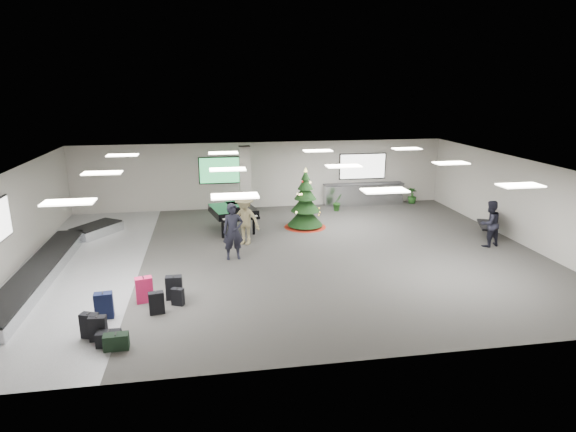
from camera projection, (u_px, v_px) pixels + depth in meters
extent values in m
plane|color=#32312E|center=(287.00, 255.00, 17.18)|extent=(18.00, 18.00, 0.00)
cube|color=#B0A9A1|center=(263.00, 175.00, 23.41)|extent=(18.00, 0.02, 3.20)
cube|color=#B0A9A1|center=(341.00, 296.00, 10.10)|extent=(18.00, 0.02, 3.20)
cube|color=#B0A9A1|center=(9.00, 223.00, 15.33)|extent=(0.02, 14.00, 3.20)
cube|color=#B0A9A1|center=(521.00, 201.00, 18.19)|extent=(0.02, 14.00, 3.20)
cube|color=silver|center=(287.00, 166.00, 16.33)|extent=(18.00, 14.00, 0.02)
cube|color=gray|center=(81.00, 266.00, 16.07)|extent=(4.00, 14.00, 0.01)
cube|color=#A09C92|center=(245.00, 181.00, 21.92)|extent=(0.50, 0.50, 3.20)
cube|color=green|center=(222.00, 170.00, 22.97)|extent=(2.20, 0.08, 1.30)
cube|color=white|center=(363.00, 166.00, 24.08)|extent=(2.40, 0.08, 1.30)
cube|color=white|center=(69.00, 202.00, 11.59)|extent=(1.20, 0.60, 0.04)
cube|color=white|center=(102.00, 173.00, 15.39)|extent=(1.20, 0.60, 0.04)
cube|color=white|center=(122.00, 155.00, 19.20)|extent=(1.20, 0.60, 0.04)
cube|color=white|center=(235.00, 196.00, 12.23)|extent=(1.20, 0.60, 0.04)
cube|color=white|center=(228.00, 169.00, 16.03)|extent=(1.20, 0.60, 0.04)
cube|color=white|center=(223.00, 153.00, 19.83)|extent=(1.20, 0.60, 0.04)
cube|color=white|center=(385.00, 190.00, 12.86)|extent=(1.20, 0.60, 0.04)
cube|color=white|center=(344.00, 166.00, 16.67)|extent=(1.20, 0.60, 0.04)
cube|color=white|center=(318.00, 151.00, 20.47)|extent=(1.20, 0.60, 0.04)
cube|color=white|center=(520.00, 185.00, 13.50)|extent=(1.20, 0.60, 0.04)
cube|color=white|center=(451.00, 163.00, 17.30)|extent=(1.20, 0.60, 0.04)
cube|color=white|center=(407.00, 149.00, 21.11)|extent=(1.20, 0.60, 0.04)
cube|color=silver|center=(38.00, 274.00, 14.91)|extent=(1.00, 8.00, 0.38)
cube|color=black|center=(37.00, 268.00, 14.85)|extent=(0.95, 7.90, 0.05)
cube|color=silver|center=(97.00, 230.00, 19.41)|extent=(1.97, 2.21, 0.38)
cube|color=black|center=(96.00, 225.00, 19.35)|extent=(1.87, 2.10, 0.05)
cube|color=silver|center=(363.00, 194.00, 24.16)|extent=(4.00, 0.60, 1.05)
cube|color=#323235|center=(364.00, 184.00, 24.02)|extent=(4.05, 0.65, 0.04)
cube|color=black|center=(98.00, 328.00, 11.37)|extent=(0.41, 0.24, 0.62)
cube|color=black|center=(97.00, 316.00, 11.29)|extent=(0.03, 0.13, 0.02)
cube|color=black|center=(157.00, 303.00, 12.71)|extent=(0.43, 0.28, 0.61)
cube|color=black|center=(156.00, 292.00, 12.62)|extent=(0.05, 0.13, 0.02)
cube|color=#D11B4E|center=(144.00, 290.00, 13.38)|extent=(0.51, 0.36, 0.73)
cube|color=black|center=(143.00, 277.00, 13.28)|extent=(0.07, 0.16, 0.02)
cube|color=black|center=(174.00, 288.00, 13.58)|extent=(0.46, 0.26, 0.68)
cube|color=black|center=(173.00, 276.00, 13.48)|extent=(0.04, 0.15, 0.02)
cube|color=black|center=(104.00, 306.00, 12.45)|extent=(0.48, 0.31, 0.70)
cube|color=black|center=(103.00, 293.00, 12.35)|extent=(0.04, 0.16, 0.02)
cube|color=black|center=(90.00, 326.00, 11.50)|extent=(0.47, 0.36, 0.62)
cube|color=black|center=(89.00, 313.00, 11.41)|extent=(0.08, 0.14, 0.02)
cube|color=black|center=(116.00, 342.00, 11.03)|extent=(0.57, 0.31, 0.37)
cube|color=black|center=(115.00, 334.00, 10.98)|extent=(0.04, 0.17, 0.02)
cube|color=black|center=(178.00, 297.00, 13.22)|extent=(0.38, 0.30, 0.48)
cube|color=black|center=(177.00, 288.00, 13.15)|extent=(0.07, 0.11, 0.02)
cube|color=black|center=(109.00, 339.00, 11.18)|extent=(0.55, 0.32, 0.36)
cube|color=black|center=(108.00, 331.00, 11.13)|extent=(0.03, 0.18, 0.02)
cone|color=maroon|center=(305.00, 226.00, 20.50)|extent=(1.79, 1.79, 0.11)
cylinder|color=#3F2819|center=(305.00, 222.00, 20.45)|extent=(0.11, 0.11, 0.47)
cone|color=black|center=(305.00, 215.00, 20.38)|extent=(1.51, 1.51, 0.85)
cone|color=black|center=(305.00, 202.00, 20.23)|extent=(1.22, 1.22, 0.75)
cone|color=black|center=(305.00, 191.00, 20.10)|extent=(0.94, 0.94, 0.66)
cone|color=black|center=(305.00, 182.00, 20.00)|extent=(0.66, 0.66, 0.56)
cone|color=black|center=(306.00, 175.00, 19.91)|extent=(0.38, 0.38, 0.42)
cone|color=#FFE566|center=(306.00, 170.00, 19.86)|extent=(0.15, 0.15, 0.17)
cube|color=black|center=(233.00, 211.00, 19.69)|extent=(2.02, 2.18, 0.30)
cube|color=black|center=(240.00, 219.00, 18.81)|extent=(1.58, 0.64, 0.11)
cube|color=white|center=(240.00, 217.00, 18.76)|extent=(1.39, 0.44, 0.02)
cube|color=black|center=(238.00, 210.00, 18.97)|extent=(0.74, 0.19, 0.24)
cylinder|color=black|center=(223.00, 229.00, 18.93)|extent=(0.11, 0.11, 0.73)
cylinder|color=black|center=(254.00, 226.00, 19.39)|extent=(0.11, 0.11, 0.73)
cylinder|color=black|center=(229.00, 218.00, 20.50)|extent=(0.11, 0.11, 0.73)
cube|color=black|center=(486.00, 225.00, 19.27)|extent=(1.08, 1.63, 0.06)
cylinder|color=black|center=(495.00, 235.00, 18.74)|extent=(0.06, 0.06, 0.41)
cylinder|color=black|center=(477.00, 226.00, 19.93)|extent=(0.06, 0.06, 0.41)
cube|color=black|center=(493.00, 218.00, 19.24)|extent=(0.65, 1.45, 0.52)
imported|color=black|center=(233.00, 232.00, 16.53)|extent=(0.77, 0.55, 1.98)
imported|color=olive|center=(245.00, 220.00, 18.08)|extent=(1.43, 1.26, 1.92)
imported|color=black|center=(490.00, 224.00, 17.86)|extent=(0.99, 0.85, 1.76)
imported|color=#123A16|center=(337.00, 202.00, 23.01)|extent=(0.58, 0.54, 0.84)
imported|color=#123A16|center=(412.00, 195.00, 24.46)|extent=(0.64, 0.64, 0.81)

